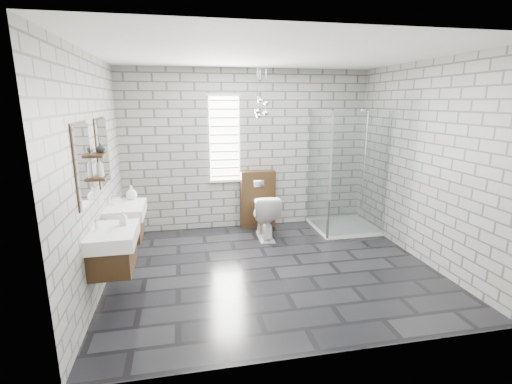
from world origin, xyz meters
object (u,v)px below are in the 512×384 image
object	(u,v)px
vanity_right	(123,212)
toilet	(265,216)
cistern_panel	(258,199)
vanity_left	(110,238)
shower_enclosure	(342,202)

from	to	relation	value
vanity_right	toilet	size ratio (longest dim) A/B	2.16
vanity_right	cistern_panel	bearing A→B (deg)	31.26
vanity_left	toilet	world-z (taller)	vanity_left
cistern_panel	shower_enclosure	world-z (taller)	shower_enclosure
vanity_right	vanity_left	bearing A→B (deg)	-90.00
vanity_right	cistern_panel	size ratio (longest dim) A/B	1.57
vanity_left	toilet	bearing A→B (deg)	38.77
shower_enclosure	vanity_left	bearing A→B (deg)	-153.40
shower_enclosure	cistern_panel	bearing A→B (deg)	159.00
vanity_left	toilet	xyz separation A→B (m)	(2.06, 1.66, -0.39)
vanity_right	toilet	distance (m)	2.21
vanity_right	shower_enclosure	world-z (taller)	shower_enclosure
vanity_right	shower_enclosure	size ratio (longest dim) A/B	0.77
cistern_panel	toilet	xyz separation A→B (m)	(0.00, -0.57, -0.14)
cistern_panel	vanity_left	bearing A→B (deg)	-132.82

